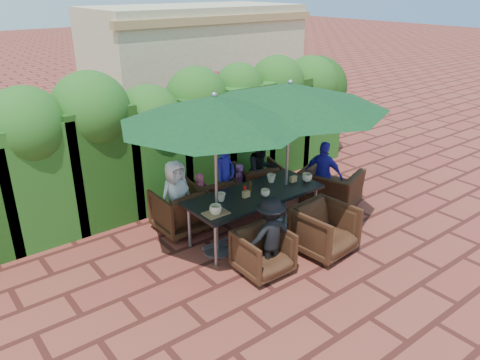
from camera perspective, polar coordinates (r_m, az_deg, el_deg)
ground at (r=7.43m, az=1.71°, el=-7.80°), size 80.00×80.00×0.00m
dining_table at (r=7.36m, az=1.83°, el=-2.18°), size 2.22×0.90×0.75m
umbrella_left at (r=6.37m, az=-3.11°, el=8.51°), size 2.68×2.68×2.46m
umbrella_right at (r=7.23m, az=6.10°, el=10.18°), size 3.02×3.02×2.46m
chair_far_left at (r=7.70m, az=-7.32°, el=-3.42°), size 0.79×0.74×0.80m
chair_far_mid at (r=8.16m, az=-3.47°, el=-1.77°), size 0.88×0.84×0.78m
chair_far_right at (r=8.74m, az=2.22°, el=0.02°), size 0.95×0.92×0.79m
chair_near_left at (r=6.60m, az=2.86°, el=-8.55°), size 0.71×0.66×0.71m
chair_near_right at (r=7.15m, az=10.30°, el=-5.75°), size 0.87×0.82×0.82m
chair_end_right at (r=8.71m, az=11.00°, el=-0.18°), size 0.95×1.17×0.88m
adult_far_left at (r=7.63m, az=-7.80°, el=-2.00°), size 0.64×0.42×1.22m
adult_far_mid at (r=8.08m, az=-1.85°, el=0.08°), size 0.58×0.53×1.31m
adult_far_right at (r=8.51m, az=2.63°, el=1.10°), size 0.65×0.45×1.27m
adult_near_left at (r=6.53m, az=3.68°, el=-6.73°), size 0.77×0.44×1.14m
adult_end_right at (r=8.53m, az=10.13°, el=0.65°), size 0.58×0.80×1.23m
child_left at (r=7.97m, az=-4.75°, el=-2.11°), size 0.34×0.29×0.86m
child_right at (r=8.45m, az=0.07°, el=-0.69°), size 0.32×0.28×0.82m
pedestrian_a at (r=10.93m, az=-6.86°, el=7.71°), size 1.81×0.73×1.90m
pedestrian_b at (r=11.62m, az=-3.37°, el=8.61°), size 0.97×0.69×1.85m
pedestrian_c at (r=12.20m, az=1.29°, el=8.59°), size 1.08×0.79×1.54m
cup_a at (r=6.66m, az=-2.99°, el=-3.66°), size 0.18×0.18×0.14m
cup_b at (r=7.06m, az=-2.32°, el=-2.08°), size 0.14×0.14×0.13m
cup_c at (r=7.22m, az=3.10°, el=-1.56°), size 0.14×0.14×0.11m
cup_d at (r=7.73m, az=3.82°, el=0.22°), size 0.15×0.15×0.14m
cup_e at (r=7.82m, az=8.18°, el=0.29°), size 0.17×0.17×0.13m
ketchup_bottle at (r=7.22m, az=0.60°, el=-1.30°), size 0.04×0.04×0.17m
sauce_bottle at (r=7.37m, az=1.26°, el=-0.77°), size 0.04×0.04×0.17m
serving_tray at (r=6.70m, az=-2.96°, el=-4.07°), size 0.35×0.25×0.02m
number_block_left at (r=7.18m, az=0.75°, el=-1.73°), size 0.12×0.06×0.10m
number_block_right at (r=7.78m, az=6.52°, el=0.12°), size 0.12×0.06×0.10m
hedge_wall at (r=8.56m, az=-9.20°, el=6.19°), size 9.10×1.60×2.55m
building at (r=14.28m, az=-5.51°, el=14.05°), size 6.20×3.08×3.20m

